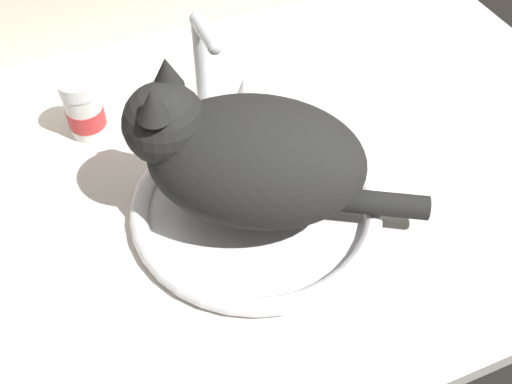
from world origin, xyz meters
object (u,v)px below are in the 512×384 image
Objects in this scene: faucet at (204,83)px; pill_bottle at (84,109)px; cat at (241,156)px; sink_basin at (256,206)px.

pill_bottle is (-17.74, 4.05, -2.58)cm from faucet.
faucet is 20.14cm from cat.
faucet is at bearing 90.00° from sink_basin.
cat reaches higher than pill_bottle.
cat is at bearing -94.78° from faucet.
sink_basin is at bearing -29.76° from cat.
cat reaches higher than faucet.
faucet reaches higher than pill_bottle.
sink_basin is 21.62cm from faucet.
pill_bottle is at bearing 125.59° from sink_basin.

